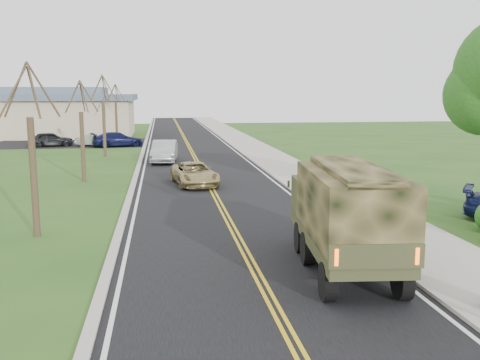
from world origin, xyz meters
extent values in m
plane|color=#244A18|center=(0.00, 0.00, 0.00)|extent=(160.00, 160.00, 0.00)
cube|color=black|center=(0.00, 40.00, 0.01)|extent=(8.00, 120.00, 0.01)
cube|color=#9E998E|center=(4.15, 40.00, 0.06)|extent=(0.30, 120.00, 0.12)
cube|color=#9E998E|center=(5.90, 40.00, 0.05)|extent=(3.20, 120.00, 0.10)
cube|color=#9E998E|center=(-4.15, 40.00, 0.05)|extent=(0.30, 120.00, 0.10)
cylinder|color=#38281C|center=(-7.00, 10.00, 2.10)|extent=(0.24, 0.24, 4.20)
cylinder|color=#38281C|center=(-6.52, 10.13, 5.13)|extent=(1.01, 0.33, 1.90)
cylinder|color=#38281C|center=(-6.97, 10.62, 5.05)|extent=(0.13, 1.29, 1.74)
cylinder|color=#38281C|center=(-7.46, 10.18, 5.13)|extent=(0.98, 0.43, 1.90)
cylinder|color=#38281C|center=(-7.39, 9.52, 5.05)|extent=(0.79, 1.05, 1.77)
cylinder|color=#38281C|center=(-6.73, 9.59, 5.13)|extent=(0.58, 0.90, 1.90)
cylinder|color=#38281C|center=(-7.00, 22.00, 1.98)|extent=(0.24, 0.24, 3.96)
cylinder|color=#38281C|center=(-6.55, 22.12, 4.83)|extent=(0.96, 0.32, 1.79)
cylinder|color=#38281C|center=(-6.97, 22.58, 4.76)|extent=(0.12, 1.22, 1.65)
cylinder|color=#38281C|center=(-7.43, 22.17, 4.83)|extent=(0.93, 0.41, 1.79)
cylinder|color=#38281C|center=(-7.37, 21.55, 4.76)|extent=(0.75, 0.99, 1.67)
cylinder|color=#38281C|center=(-6.75, 21.61, 4.83)|extent=(0.55, 0.85, 1.80)
cylinder|color=#38281C|center=(-7.00, 34.00, 2.22)|extent=(0.24, 0.24, 4.44)
cylinder|color=#38281C|center=(-6.50, 34.13, 5.42)|extent=(1.07, 0.35, 2.00)
cylinder|color=#38281C|center=(-6.97, 34.65, 5.34)|extent=(0.13, 1.36, 1.84)
cylinder|color=#38281C|center=(-7.49, 34.19, 5.42)|extent=(1.03, 0.46, 2.00)
cylinder|color=#38281C|center=(-7.41, 33.49, 5.34)|extent=(0.83, 1.10, 1.87)
cylinder|color=#38281C|center=(-6.72, 33.56, 5.42)|extent=(0.61, 0.95, 2.01)
cylinder|color=#38281C|center=(-7.00, 46.00, 2.04)|extent=(0.24, 0.24, 4.08)
cylinder|color=#38281C|center=(-6.54, 46.12, 4.98)|extent=(0.99, 0.33, 1.84)
cylinder|color=#38281C|center=(-6.97, 46.60, 4.91)|extent=(0.13, 1.25, 1.69)
cylinder|color=#38281C|center=(-7.45, 46.17, 4.98)|extent=(0.95, 0.42, 1.85)
cylinder|color=#38281C|center=(-7.38, 45.53, 4.91)|extent=(0.77, 1.02, 1.72)
cylinder|color=#38281C|center=(-6.74, 45.60, 4.98)|extent=(0.57, 0.88, 1.85)
cube|color=tan|center=(-16.00, 56.00, 2.10)|extent=(20.00, 12.00, 4.20)
cube|color=#475466|center=(-16.00, 56.00, 4.50)|extent=(21.00, 13.00, 0.70)
cube|color=#475466|center=(-16.00, 56.00, 5.20)|extent=(14.00, 8.00, 0.90)
cube|color=black|center=(-10.00, 46.00, 0.01)|extent=(18.00, 10.00, 0.02)
cylinder|color=black|center=(1.37, 2.73, 0.49)|extent=(0.40, 1.00, 0.97)
cylinder|color=black|center=(3.21, 2.54, 0.49)|extent=(0.40, 1.00, 0.97)
cylinder|color=black|center=(1.64, 5.53, 0.49)|extent=(0.40, 1.00, 0.97)
cylinder|color=black|center=(3.49, 5.35, 0.49)|extent=(0.40, 1.00, 0.97)
cylinder|color=black|center=(1.76, 6.76, 0.49)|extent=(0.40, 1.00, 0.97)
cylinder|color=black|center=(3.61, 6.58, 0.49)|extent=(0.40, 1.00, 0.97)
cube|color=#373A1F|center=(2.51, 4.92, 0.93)|extent=(2.71, 6.35, 0.31)
cube|color=#373A1F|center=(2.73, 7.16, 1.68)|extent=(2.27, 1.87, 1.24)
cube|color=black|center=(2.81, 7.95, 1.85)|extent=(1.94, 0.26, 0.62)
cube|color=#373A1F|center=(2.44, 4.17, 1.15)|extent=(2.65, 4.87, 0.13)
cube|color=black|center=(2.44, 4.17, 2.07)|extent=(2.65, 4.87, 1.76)
cube|color=black|center=(2.44, 4.17, 3.00)|extent=(1.86, 4.79, 0.22)
cube|color=#373A1F|center=(2.21, 1.84, 1.37)|extent=(2.21, 0.32, 0.57)
cube|color=#FF590C|center=(1.28, 1.88, 1.37)|extent=(0.09, 0.04, 0.40)
cube|color=#FF590C|center=(3.13, 1.70, 1.37)|extent=(0.09, 0.04, 0.40)
imported|color=tan|center=(-0.80, 19.79, 0.63)|extent=(2.67, 4.75, 1.25)
imported|color=#AFB0B4|center=(-2.36, 29.89, 0.79)|extent=(2.07, 4.92, 1.58)
imported|color=black|center=(-12.89, 42.98, 0.70)|extent=(4.38, 2.71, 1.39)
imported|color=#BBBCC1|center=(-8.66, 42.79, 0.63)|extent=(3.99, 2.09, 1.25)
imported|color=black|center=(-6.62, 42.00, 0.69)|extent=(5.09, 3.19, 1.37)
camera|label=1|loc=(-2.56, -9.25, 5.03)|focal=40.00mm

